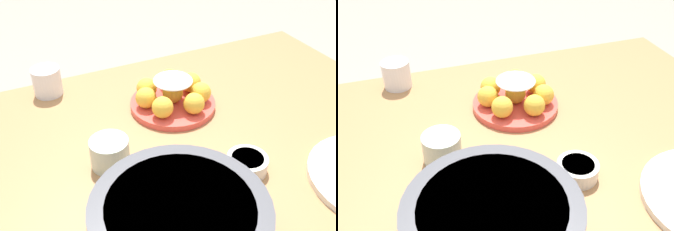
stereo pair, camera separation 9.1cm
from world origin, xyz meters
The scene contains 6 objects.
dining_table centered at (0.00, 0.00, 0.62)m, with size 1.35×0.86×0.71m.
cake_plate centered at (-0.11, -0.16, 0.74)m, with size 0.22×0.22×0.09m.
serving_bowl centered at (0.07, 0.22, 0.76)m, with size 0.29×0.29×0.10m.
sauce_bowl centered at (-0.14, 0.12, 0.73)m, with size 0.09×0.09×0.03m.
cup_near centered at (0.17, -0.37, 0.75)m, with size 0.08×0.08×0.08m.
cup_far centered at (0.11, -0.02, 0.74)m, with size 0.08×0.08×0.06m.
Camera 1 is at (0.27, 0.59, 1.28)m, focal length 42.00 mm.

